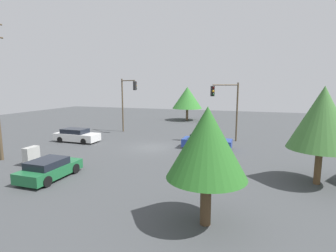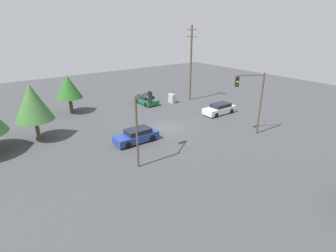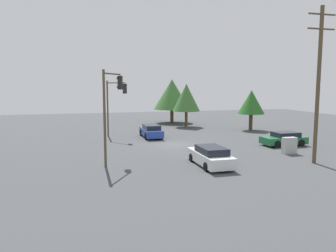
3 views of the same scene
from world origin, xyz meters
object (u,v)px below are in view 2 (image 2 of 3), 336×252
traffic_signal_main (252,94)px  sedan_green (146,100)px  traffic_signal_cross (142,116)px  sedan_white (220,109)px  electrical_cabinet (172,98)px  sedan_blue (137,136)px

traffic_signal_main → sedan_green: bearing=-50.1°
traffic_signal_cross → traffic_signal_main: bearing=-41.7°
sedan_white → electrical_cabinet: sedan_white is taller
sedan_green → traffic_signal_main: traffic_signal_main is taller
sedan_blue → traffic_signal_main: 12.90m
traffic_signal_main → sedan_blue: bearing=3.8°
sedan_blue → electrical_cabinet: 14.86m
traffic_signal_main → electrical_cabinet: traffic_signal_main is taller
sedan_green → traffic_signal_cross: bearing=57.4°
sedan_white → traffic_signal_cross: (-5.10, 15.13, 3.56)m
sedan_white → electrical_cabinet: size_ratio=3.40×
sedan_white → traffic_signal_cross: 16.36m
sedan_blue → sedan_green: bearing=-36.0°
sedan_blue → traffic_signal_main: traffic_signal_main is taller
sedan_green → traffic_signal_cross: size_ratio=0.66×
sedan_blue → traffic_signal_main: size_ratio=0.67×
sedan_blue → traffic_signal_main: bearing=-116.1°
sedan_white → sedan_blue: sedan_blue is taller
sedan_white → sedan_blue: 13.74m
sedan_blue → sedan_white: bearing=-84.6°
traffic_signal_cross → sedan_blue: bearing=34.7°
sedan_white → electrical_cabinet: 8.28m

